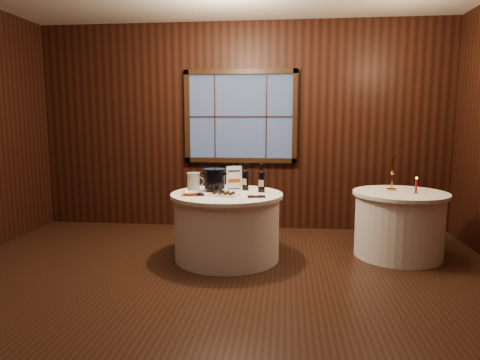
# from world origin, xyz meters

# --- Properties ---
(ground) EXTENTS (6.00, 6.00, 0.00)m
(ground) POSITION_xyz_m (0.00, 0.00, 0.00)
(ground) COLOR black
(ground) RESTS_ON ground
(back_wall) EXTENTS (6.00, 0.10, 3.00)m
(back_wall) POSITION_xyz_m (0.00, 2.48, 1.54)
(back_wall) COLOR black
(back_wall) RESTS_ON ground
(main_table) EXTENTS (1.28, 1.28, 0.77)m
(main_table) POSITION_xyz_m (0.00, 1.00, 0.39)
(main_table) COLOR white
(main_table) RESTS_ON ground
(side_table) EXTENTS (1.08, 1.08, 0.77)m
(side_table) POSITION_xyz_m (2.00, 1.30, 0.39)
(side_table) COLOR white
(side_table) RESTS_ON ground
(sign_stand) EXTENTS (0.18, 0.14, 0.30)m
(sign_stand) POSITION_xyz_m (0.05, 1.23, 0.87)
(sign_stand) COLOR silver
(sign_stand) RESTS_ON main_table
(port_bottle_left) EXTENTS (0.08, 0.09, 0.33)m
(port_bottle_left) POSITION_xyz_m (0.19, 1.23, 0.91)
(port_bottle_left) COLOR black
(port_bottle_left) RESTS_ON main_table
(port_bottle_right) EXTENTS (0.08, 0.08, 0.34)m
(port_bottle_right) POSITION_xyz_m (0.39, 1.12, 0.92)
(port_bottle_right) COLOR black
(port_bottle_right) RESTS_ON main_table
(ice_bucket) EXTENTS (0.26, 0.26, 0.26)m
(ice_bucket) POSITION_xyz_m (-0.16, 1.13, 0.91)
(ice_bucket) COLOR black
(ice_bucket) RESTS_ON main_table
(chocolate_plate) EXTENTS (0.35, 0.28, 0.04)m
(chocolate_plate) POSITION_xyz_m (-0.01, 0.84, 0.79)
(chocolate_plate) COLOR white
(chocolate_plate) RESTS_ON main_table
(chocolate_box) EXTENTS (0.20, 0.12, 0.02)m
(chocolate_box) POSITION_xyz_m (0.35, 0.78, 0.78)
(chocolate_box) COLOR black
(chocolate_box) RESTS_ON main_table
(grape_bunch) EXTENTS (0.15, 0.07, 0.04)m
(grape_bunch) POSITION_xyz_m (-0.27, 0.80, 0.79)
(grape_bunch) COLOR black
(grape_bunch) RESTS_ON main_table
(glass_pitcher) EXTENTS (0.20, 0.16, 0.22)m
(glass_pitcher) POSITION_xyz_m (-0.40, 1.07, 0.88)
(glass_pitcher) COLOR silver
(glass_pitcher) RESTS_ON main_table
(orange_napkin) EXTENTS (0.21, 0.21, 0.00)m
(orange_napkin) POSITION_xyz_m (-0.39, 0.83, 0.77)
(orange_napkin) COLOR #DC5B12
(orange_napkin) RESTS_ON main_table
(cracker_bowl) EXTENTS (0.17, 0.17, 0.04)m
(cracker_bowl) POSITION_xyz_m (-0.39, 0.83, 0.79)
(cracker_bowl) COLOR white
(cracker_bowl) RESTS_ON orange_napkin
(brass_candlestick) EXTENTS (0.12, 0.12, 0.41)m
(brass_candlestick) POSITION_xyz_m (1.92, 1.40, 0.92)
(brass_candlestick) COLOR gold
(brass_candlestick) RESTS_ON side_table
(red_candle) EXTENTS (0.05, 0.05, 0.19)m
(red_candle) POSITION_xyz_m (2.14, 1.21, 0.85)
(red_candle) COLOR gold
(red_candle) RESTS_ON side_table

